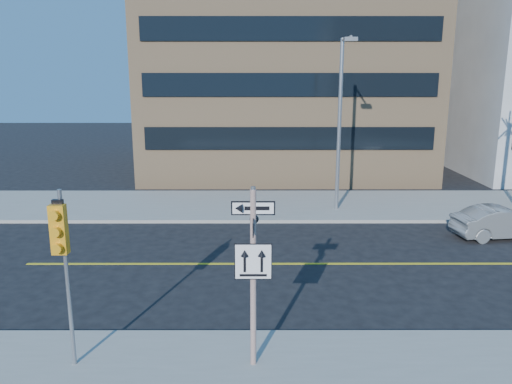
{
  "coord_description": "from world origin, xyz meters",
  "views": [
    {
      "loc": [
        0.04,
        -12.52,
        6.4
      ],
      "look_at": [
        0.07,
        4.0,
        2.6
      ],
      "focal_mm": 35.0,
      "sensor_mm": 36.0,
      "label": 1
    }
  ],
  "objects_px": {
    "traffic_signal": "(61,244)",
    "parked_car_b": "(502,222)",
    "sign_pole": "(253,268)",
    "streetlight_a": "(341,114)"
  },
  "relations": [
    {
      "from": "traffic_signal",
      "to": "parked_car_b",
      "type": "xyz_separation_m",
      "value": [
        14.09,
        9.59,
        -2.38
      ]
    },
    {
      "from": "sign_pole",
      "to": "streetlight_a",
      "type": "distance_m",
      "value": 14.05
    },
    {
      "from": "sign_pole",
      "to": "traffic_signal",
      "type": "bearing_deg",
      "value": -177.89
    },
    {
      "from": "streetlight_a",
      "to": "sign_pole",
      "type": "bearing_deg",
      "value": -106.77
    },
    {
      "from": "traffic_signal",
      "to": "streetlight_a",
      "type": "relative_size",
      "value": 0.5
    },
    {
      "from": "traffic_signal",
      "to": "parked_car_b",
      "type": "relative_size",
      "value": 1.02
    },
    {
      "from": "sign_pole",
      "to": "parked_car_b",
      "type": "distance_m",
      "value": 13.94
    },
    {
      "from": "traffic_signal",
      "to": "sign_pole",
      "type": "bearing_deg",
      "value": 2.11
    },
    {
      "from": "traffic_signal",
      "to": "parked_car_b",
      "type": "distance_m",
      "value": 17.21
    },
    {
      "from": "traffic_signal",
      "to": "parked_car_b",
      "type": "bearing_deg",
      "value": 34.24
    }
  ]
}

